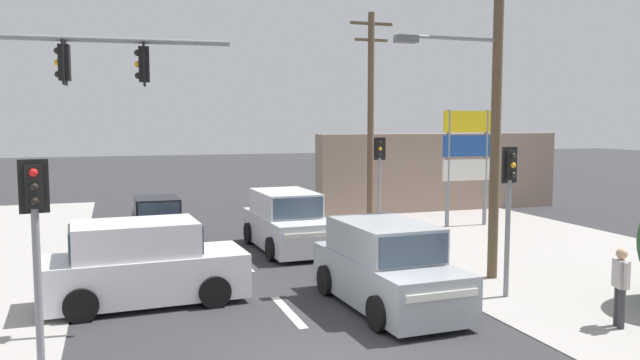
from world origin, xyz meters
TOP-DOWN VIEW (x-y plane):
  - lane_dash_mid at (0.00, 3.00)m, footprint 0.20×2.40m
  - lane_dash_far at (0.00, 8.00)m, footprint 0.20×2.40m
  - utility_pole_midground_right at (5.76, 4.10)m, footprint 3.78×0.28m
  - utility_pole_background_right at (6.48, 13.72)m, footprint 1.80×0.26m
  - traffic_signal_mast at (-5.14, 3.09)m, footprint 5.28×0.58m
  - pedestal_signal_right_kerb at (5.18, 2.43)m, footprint 0.44×0.30m
  - pedestal_signal_left_kerb at (-4.71, 0.63)m, footprint 0.44×0.30m
  - pedestal_signal_far_median at (5.93, 11.55)m, footprint 0.44×0.31m
  - shopping_plaza_sign at (9.72, 11.61)m, footprint 2.10×0.16m
  - shopfront_wall_far at (11.00, 16.00)m, footprint 12.00×1.00m
  - suv_oncoming_mid at (2.20, 2.69)m, footprint 2.22×4.61m
  - suv_oncoming_near at (1.74, 9.46)m, footprint 2.18×4.59m
  - hatchback_receding_far at (-2.14, 12.49)m, footprint 1.79×3.65m
  - suv_kerbside_parked at (-2.98, 4.63)m, footprint 4.63×2.26m
  - pedestrian_at_kerb at (6.01, -0.16)m, footprint 0.34×0.53m

SIDE VIEW (x-z plane):
  - lane_dash_mid at x=0.00m, z-range 0.00..0.01m
  - lane_dash_far at x=0.00m, z-range 0.00..0.01m
  - hatchback_receding_far at x=-2.14m, z-range -0.06..1.47m
  - suv_oncoming_mid at x=2.20m, z-range -0.06..1.83m
  - suv_oncoming_near at x=1.74m, z-range -0.06..1.83m
  - suv_kerbside_parked at x=-2.98m, z-range -0.06..1.83m
  - pedestrian_at_kerb at x=6.01m, z-range 0.11..1.74m
  - shopfront_wall_far at x=11.00m, z-range 0.00..3.60m
  - pedestal_signal_right_kerb at x=5.18m, z-range 0.64..4.20m
  - pedestal_signal_left_kerb at x=-4.71m, z-range 0.64..4.20m
  - pedestal_signal_far_median at x=5.93m, z-range 0.64..4.20m
  - shopping_plaza_sign at x=9.72m, z-range 0.68..5.28m
  - traffic_signal_mast at x=-5.14m, z-range 1.15..7.15m
  - utility_pole_background_right at x=6.48m, z-range 0.23..8.76m
  - utility_pole_midground_right at x=5.76m, z-range 0.35..8.98m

